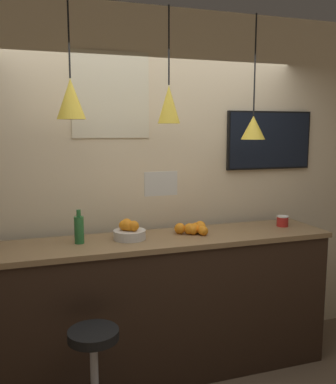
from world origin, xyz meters
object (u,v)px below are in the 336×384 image
bar_stool (94,371)px  juice_bottle (79,229)px  spread_jar (282,221)px  fruit_bowl (129,231)px  mounted_tv (269,140)px

bar_stool → juice_bottle: 0.97m
juice_bottle → spread_jar: 1.71m
fruit_bowl → spread_jar: fruit_bowl is taller
juice_bottle → mounted_tv: (1.74, 0.31, 0.61)m
fruit_bowl → mounted_tv: bearing=12.7°
bar_stool → mounted_tv: (1.75, 0.89, 1.39)m
fruit_bowl → juice_bottle: juice_bottle is taller
bar_stool → mounted_tv: mounted_tv is taller
mounted_tv → spread_jar: bearing=-96.6°
fruit_bowl → spread_jar: 1.34m
fruit_bowl → mounted_tv: (1.37, 0.31, 0.66)m
bar_stool → mounted_tv: bearing=27.1°
bar_stool → fruit_bowl: 1.01m
bar_stool → juice_bottle: size_ratio=2.88×
fruit_bowl → juice_bottle: size_ratio=0.98×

